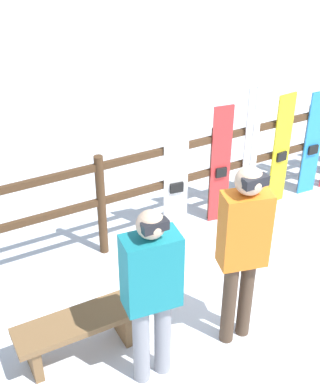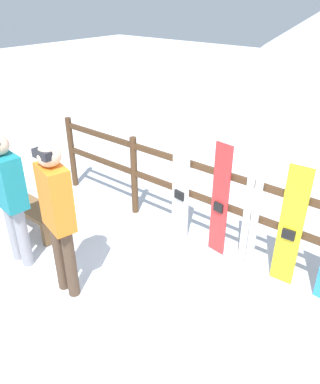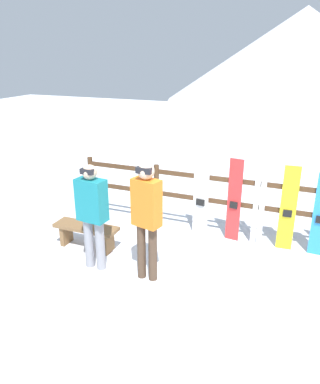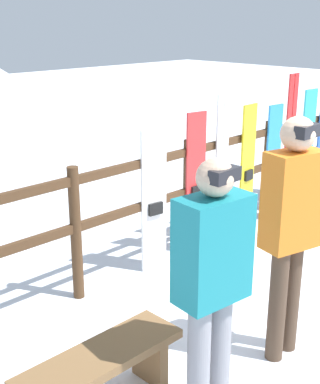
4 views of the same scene
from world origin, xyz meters
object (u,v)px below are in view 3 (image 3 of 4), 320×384
(snowboard_white, at_px, (201,198))
(snowboard_red, at_px, (234,201))
(bench, at_px, (86,231))
(person_teal, at_px, (92,210))
(ski_pair_white, at_px, (259,200))
(snowboard_yellow, at_px, (288,209))
(person_orange, at_px, (147,213))

(snowboard_white, distance_m, snowboard_red, 0.61)
(bench, height_order, snowboard_red, snowboard_red)
(person_teal, height_order, snowboard_white, person_teal)
(ski_pair_white, distance_m, snowboard_yellow, 0.49)
(snowboard_red, relative_size, ski_pair_white, 0.91)
(person_teal, height_order, ski_pair_white, person_teal)
(person_teal, relative_size, snowboard_white, 1.18)
(bench, height_order, person_orange, person_orange)
(bench, relative_size, person_orange, 0.63)
(bench, xyz_separation_m, snowboard_red, (2.28, 1.25, 0.45))
(person_orange, bearing_deg, snowboard_yellow, 43.10)
(person_teal, relative_size, snowboard_yellow, 1.13)
(person_orange, xyz_separation_m, snowboard_white, (0.32, 1.72, -0.37))
(bench, distance_m, snowboard_white, 2.13)
(person_teal, distance_m, snowboard_red, 2.52)
(person_teal, bearing_deg, snowboard_white, 55.43)
(snowboard_white, height_order, snowboard_red, snowboard_red)
(snowboard_red, xyz_separation_m, ski_pair_white, (0.43, 0.00, 0.08))
(bench, relative_size, ski_pair_white, 0.68)
(person_teal, height_order, snowboard_red, person_teal)
(person_orange, bearing_deg, snowboard_white, 79.54)
(person_teal, xyz_separation_m, person_orange, (0.89, 0.03, 0.10))
(snowboard_red, bearing_deg, person_teal, -136.06)
(person_orange, height_order, snowboard_red, person_orange)
(ski_pair_white, bearing_deg, snowboard_yellow, -0.41)
(bench, bearing_deg, person_orange, -19.04)
(person_teal, xyz_separation_m, snowboard_white, (1.20, 1.74, -0.27))
(person_teal, bearing_deg, person_orange, 1.78)
(snowboard_white, relative_size, snowboard_yellow, 0.96)
(bench, distance_m, snowboard_yellow, 3.46)
(bench, bearing_deg, snowboard_red, 28.66)
(person_teal, xyz_separation_m, ski_pair_white, (2.24, 1.75, -0.15))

